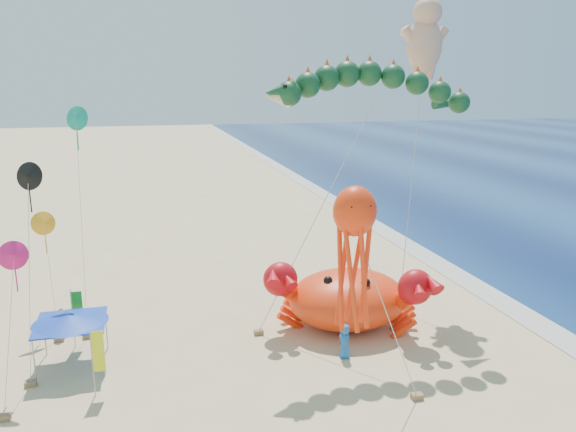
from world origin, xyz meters
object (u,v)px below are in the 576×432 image
Objects in this scene: dragon_kite at (371,93)px; canopy_blue at (70,319)px; cherub_kite at (425,36)px; octopus_kite at (354,247)px; crab_inflatable at (348,297)px.

dragon_kite is 18.71m from canopy_blue.
cherub_kite is 1.93× the size of octopus_kite.
canopy_blue is (-11.52, 7.35, -4.82)m from octopus_kite.
crab_inflatable is 10.35m from octopus_kite.
octopus_kite is 14.49m from canopy_blue.
cherub_kite is (5.83, 5.54, 3.40)m from dragon_kite.
octopus_kite is at bearing -125.27° from cherub_kite.
crab_inflatable is 0.64× the size of dragon_kite.
crab_inflatable is 17.01m from cherub_kite.
dragon_kite reaches higher than canopy_blue.
cherub_kite is (6.79, 5.61, 14.55)m from crab_inflatable.
dragon_kite reaches higher than crab_inflatable.
cherub_kite is at bearing 54.73° from octopus_kite.
dragon_kite is at bearing 4.21° from crab_inflatable.
dragon_kite is 4.01× the size of canopy_blue.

